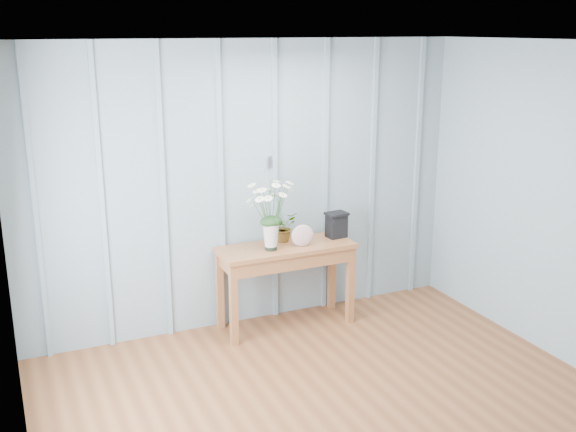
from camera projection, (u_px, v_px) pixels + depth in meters
name	position (u px, v px, depth m)	size (l,w,h in m)	color
room_shell	(317.00, 120.00, 4.49)	(4.00, 4.50, 2.50)	#869AA6
sideboard	(286.00, 258.00, 5.90)	(1.20, 0.45, 0.75)	brown
daisy_vase	(271.00, 204.00, 5.65)	(0.46, 0.35, 0.65)	black
spider_plant	(283.00, 227.00, 5.96)	(0.23, 0.20, 0.26)	#193C1B
felt_disc_vessel	(302.00, 236.00, 5.82)	(0.20, 0.06, 0.20)	#8E4F5D
carved_box	(336.00, 225.00, 6.07)	(0.20, 0.16, 0.23)	black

